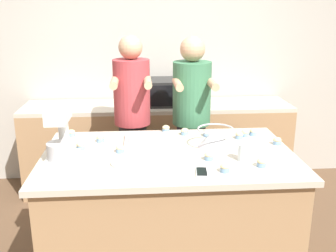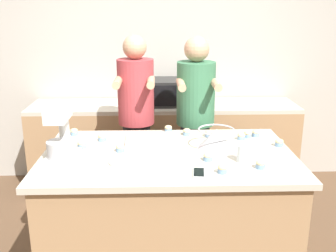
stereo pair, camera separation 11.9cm
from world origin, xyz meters
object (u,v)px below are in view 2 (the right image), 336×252
object	(u,v)px
cupcake_0	(248,134)
cupcake_5	(168,129)
drinking_glass	(242,154)
cupcake_3	(102,137)
cupcake_4	(279,143)
cupcake_10	(187,132)
small_plate	(126,162)
cupcake_9	(74,132)
cupcake_12	(120,148)
cupcake_13	(241,136)
cupcake_8	(222,169)
person_left	(137,127)
stand_mixer	(60,136)
microwave_oven	(170,92)
mixing_bowl	(216,138)
person_right	(195,127)
cupcake_2	(260,164)
cell_phone	(199,173)
baking_tray	(152,139)
cupcake_7	(256,133)
cupcake_6	(208,157)
cupcake_11	(209,133)
cupcake_1	(82,144)

from	to	relation	value
cupcake_0	cupcake_5	size ratio (longest dim) A/B	1.00
drinking_glass	cupcake_3	world-z (taller)	drinking_glass
cupcake_4	cupcake_10	bearing A→B (deg)	157.05
small_plate	cupcake_9	bearing A→B (deg)	127.15
cupcake_12	cupcake_13	distance (m)	0.93
cupcake_4	cupcake_8	size ratio (longest dim) A/B	1.00
cupcake_10	person_left	bearing A→B (deg)	135.70
stand_mixer	cupcake_5	xyz separation A→B (m)	(0.72, 0.58, -0.14)
microwave_oven	cupcake_10	size ratio (longest dim) A/B	8.71
cupcake_4	mixing_bowl	bearing A→B (deg)	-177.23
person_right	cupcake_3	distance (m)	0.93
small_plate	cupcake_2	xyz separation A→B (m)	(0.85, -0.11, 0.02)
cupcake_0	cupcake_4	world-z (taller)	same
stand_mixer	cupcake_9	bearing A→B (deg)	92.35
person_right	microwave_oven	size ratio (longest dim) A/B	3.22
person_right	cupcake_0	world-z (taller)	person_right
mixing_bowl	cupcake_0	size ratio (longest dim) A/B	4.38
cupcake_8	cell_phone	bearing A→B (deg)	-178.21
baking_tray	cupcake_7	distance (m)	0.82
person_left	cupcake_9	xyz separation A→B (m)	(-0.47, -0.38, 0.08)
microwave_oven	cell_phone	bearing A→B (deg)	-86.45
person_left	stand_mixer	bearing A→B (deg)	-116.80
baking_tray	cupcake_4	world-z (taller)	cupcake_4
baking_tray	drinking_glass	xyz separation A→B (m)	(0.59, -0.43, 0.04)
microwave_oven	cupcake_6	distance (m)	1.65
drinking_glass	microwave_oven	bearing A→B (deg)	104.17
cupcake_10	microwave_oven	bearing A→B (deg)	95.13
cupcake_4	cupcake_11	xyz separation A→B (m)	(-0.48, 0.23, 0.00)
mixing_bowl	cupcake_6	distance (m)	0.26
cupcake_2	cupcake_8	xyz separation A→B (m)	(-0.25, -0.06, 0.00)
drinking_glass	cupcake_13	distance (m)	0.45
person_right	cupcake_10	distance (m)	0.43
cupcake_11	cupcake_8	bearing A→B (deg)	-90.81
person_left	small_plate	world-z (taller)	person_left
cupcake_3	cupcake_8	world-z (taller)	same
cupcake_8	cupcake_2	bearing A→B (deg)	14.56
cupcake_6	cupcake_5	bearing A→B (deg)	110.79
cell_phone	person_left	bearing A→B (deg)	110.51
cupcake_2	cupcake_13	distance (m)	0.56
cupcake_5	cupcake_11	xyz separation A→B (m)	(0.31, -0.13, 0.00)
baking_tray	cupcake_3	xyz separation A→B (m)	(-0.38, 0.01, 0.01)
cupcake_1	cupcake_2	xyz separation A→B (m)	(1.19, -0.41, 0.00)
cupcake_8	cupcake_13	bearing A→B (deg)	68.30
mixing_bowl	cupcake_3	bearing A→B (deg)	167.84
drinking_glass	cupcake_0	distance (m)	0.51
microwave_oven	cupcake_7	bearing A→B (deg)	-60.80
cupcake_2	cupcake_9	size ratio (longest dim) A/B	1.00
cupcake_4	cupcake_5	xyz separation A→B (m)	(-0.79, 0.37, 0.00)
cupcake_5	cupcake_10	size ratio (longest dim) A/B	1.00
drinking_glass	cupcake_12	distance (m)	0.84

